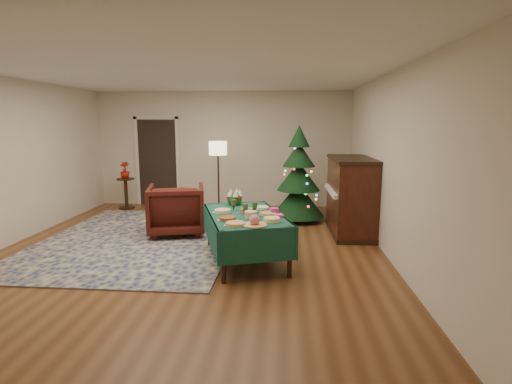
# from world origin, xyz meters

# --- Properties ---
(room_shell) EXTENTS (7.00, 7.00, 7.00)m
(room_shell) POSITION_xyz_m (0.00, 0.00, 1.35)
(room_shell) COLOR #593319
(room_shell) RESTS_ON ground
(doorway) EXTENTS (1.08, 0.04, 2.16)m
(doorway) POSITION_xyz_m (-1.60, 3.48, 1.10)
(doorway) COLOR black
(doorway) RESTS_ON ground
(rug) EXTENTS (3.26, 4.25, 0.02)m
(rug) POSITION_xyz_m (-0.97, 0.52, 0.01)
(rug) COLOR navy
(rug) RESTS_ON ground
(buffet_table) EXTENTS (1.49, 1.97, 0.68)m
(buffet_table) POSITION_xyz_m (0.90, -0.37, 0.55)
(buffet_table) COLOR black
(buffet_table) RESTS_ON ground
(platter_0) EXTENTS (0.29, 0.29, 0.04)m
(platter_0) POSITION_xyz_m (0.84, -1.03, 0.70)
(platter_0) COLOR silver
(platter_0) RESTS_ON buffet_table
(platter_1) EXTENTS (0.33, 0.33, 0.15)m
(platter_1) POSITION_xyz_m (1.09, -1.02, 0.74)
(platter_1) COLOR silver
(platter_1) RESTS_ON buffet_table
(platter_2) EXTENTS (0.26, 0.26, 0.06)m
(platter_2) POSITION_xyz_m (1.30, -0.79, 0.71)
(platter_2) COLOR silver
(platter_2) RESTS_ON buffet_table
(platter_3) EXTENTS (0.27, 0.27, 0.05)m
(platter_3) POSITION_xyz_m (0.70, -0.76, 0.70)
(platter_3) COLOR silver
(platter_3) RESTS_ON buffet_table
(platter_4) EXTENTS (0.20, 0.20, 0.09)m
(platter_4) POSITION_xyz_m (1.00, -0.60, 0.73)
(platter_4) COLOR silver
(platter_4) RESTS_ON buffet_table
(platter_5) EXTENTS (0.27, 0.27, 0.04)m
(platter_5) POSITION_xyz_m (1.23, -0.41, 0.70)
(platter_5) COLOR silver
(platter_5) RESTS_ON buffet_table
(platter_6) EXTENTS (0.28, 0.28, 0.05)m
(platter_6) POSITION_xyz_m (0.56, -0.30, 0.70)
(platter_6) COLOR silver
(platter_6) RESTS_ON buffet_table
(platter_7) EXTENTS (0.23, 0.23, 0.07)m
(platter_7) POSITION_xyz_m (0.92, -0.29, 0.71)
(platter_7) COLOR silver
(platter_7) RESTS_ON buffet_table
(platter_8) EXTENTS (0.23, 0.23, 0.04)m
(platter_8) POSITION_xyz_m (1.13, -0.02, 0.70)
(platter_8) COLOR silver
(platter_8) RESTS_ON buffet_table
(goblet_0) EXTENTS (0.07, 0.07, 0.16)m
(goblet_0) POSITION_xyz_m (0.70, -0.13, 0.77)
(goblet_0) COLOR #2D471E
(goblet_0) RESTS_ON buffet_table
(goblet_1) EXTENTS (0.07, 0.07, 0.16)m
(goblet_1) POSITION_xyz_m (1.03, -0.29, 0.77)
(goblet_1) COLOR #2D471E
(goblet_1) RESTS_ON buffet_table
(goblet_2) EXTENTS (0.07, 0.07, 0.16)m
(goblet_2) POSITION_xyz_m (0.91, -0.43, 0.77)
(goblet_2) COLOR #2D471E
(goblet_2) RESTS_ON buffet_table
(napkin_stack) EXTENTS (0.17, 0.17, 0.04)m
(napkin_stack) POSITION_xyz_m (1.38, -0.51, 0.70)
(napkin_stack) COLOR #E43F8B
(napkin_stack) RESTS_ON buffet_table
(gift_box) EXTENTS (0.14, 0.14, 0.09)m
(gift_box) POSITION_xyz_m (1.32, -0.35, 0.73)
(gift_box) COLOR #D73B8C
(gift_box) RESTS_ON buffet_table
(centerpiece) EXTENTS (0.25, 0.25, 0.28)m
(centerpiece) POSITION_xyz_m (0.67, 0.27, 0.80)
(centerpiece) COLOR #1E4C1E
(centerpiece) RESTS_ON buffet_table
(armchair) EXTENTS (1.13, 1.09, 0.99)m
(armchair) POSITION_xyz_m (-0.46, 0.90, 0.49)
(armchair) COLOR #41130D
(armchair) RESTS_ON ground
(floor_lamp) EXTENTS (0.38, 0.38, 1.58)m
(floor_lamp) POSITION_xyz_m (0.03, 2.53, 1.34)
(floor_lamp) COLOR #A57F3F
(floor_lamp) RESTS_ON ground
(side_table) EXTENTS (0.40, 0.40, 0.71)m
(side_table) POSITION_xyz_m (-2.20, 2.94, 0.34)
(side_table) COLOR black
(side_table) RESTS_ON ground
(potted_plant) EXTENTS (0.21, 0.38, 0.21)m
(potted_plant) POSITION_xyz_m (-2.20, 2.94, 0.82)
(potted_plant) COLOR #A51A0B
(potted_plant) RESTS_ON side_table
(christmas_tree) EXTENTS (1.33, 1.33, 1.93)m
(christmas_tree) POSITION_xyz_m (1.74, 2.09, 0.87)
(christmas_tree) COLOR black
(christmas_tree) RESTS_ON ground
(piano) EXTENTS (0.77, 1.59, 1.37)m
(piano) POSITION_xyz_m (2.65, 1.22, 0.67)
(piano) COLOR black
(piano) RESTS_ON ground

